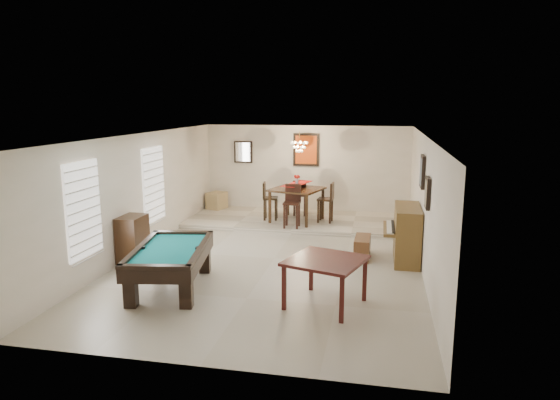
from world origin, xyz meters
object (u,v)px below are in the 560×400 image
(pool_table, at_px, (171,268))
(corner_bench, at_px, (217,200))
(dining_chair_east, at_px, (325,202))
(flower_vase, at_px, (297,179))
(dining_table, at_px, (297,202))
(piano_bench, at_px, (362,248))
(dining_chair_south, at_px, (292,206))
(square_table, at_px, (325,282))
(apothecary_chest, at_px, (133,240))
(dining_chair_north, at_px, (301,197))
(chandelier, at_px, (299,143))
(dining_chair_west, at_px, (271,201))
(upright_piano, at_px, (400,234))

(pool_table, distance_m, corner_bench, 6.20)
(dining_chair_east, bearing_deg, flower_vase, -82.54)
(dining_table, bearing_deg, flower_vase, 0.00)
(piano_bench, distance_m, flower_vase, 3.32)
(dining_chair_south, xyz_separation_m, corner_bench, (-2.61, 1.81, -0.30))
(corner_bench, bearing_deg, dining_chair_east, -17.23)
(square_table, height_order, apothecary_chest, apothecary_chest)
(pool_table, height_order, flower_vase, flower_vase)
(flower_vase, bearing_deg, square_table, -75.55)
(flower_vase, relative_size, dining_chair_north, 0.25)
(piano_bench, relative_size, apothecary_chest, 0.81)
(pool_table, relative_size, piano_bench, 2.66)
(pool_table, xyz_separation_m, chandelier, (1.45, 5.23, 1.84))
(dining_chair_west, bearing_deg, chandelier, -82.71)
(dining_table, bearing_deg, dining_chair_north, 90.98)
(dining_chair_north, distance_m, dining_chair_west, 1.00)
(square_table, xyz_separation_m, dining_chair_south, (-1.35, 4.50, 0.28))
(pool_table, bearing_deg, apothecary_chest, 129.71)
(corner_bench, bearing_deg, piano_bench, -39.30)
(piano_bench, height_order, corner_bench, corner_bench)
(piano_bench, height_order, dining_chair_east, dining_chair_east)
(pool_table, relative_size, dining_chair_east, 2.04)
(dining_chair_west, height_order, corner_bench, dining_chair_west)
(square_table, height_order, dining_chair_south, dining_chair_south)
(dining_chair_west, bearing_deg, upright_piano, -135.27)
(upright_piano, xyz_separation_m, corner_bench, (-5.23, 3.66, -0.21))
(apothecary_chest, bearing_deg, dining_chair_east, 48.27)
(pool_table, bearing_deg, corner_bench, 91.18)
(flower_vase, distance_m, dining_chair_east, 0.97)
(upright_piano, relative_size, dining_table, 1.13)
(pool_table, height_order, chandelier, chandelier)
(dining_chair_south, distance_m, chandelier, 1.80)
(upright_piano, bearing_deg, apothecary_chest, -166.27)
(pool_table, height_order, dining_chair_east, dining_chair_east)
(dining_chair_north, distance_m, chandelier, 1.66)
(square_table, distance_m, dining_table, 5.40)
(upright_piano, xyz_separation_m, dining_table, (-2.61, 2.57, 0.05))
(pool_table, xyz_separation_m, piano_bench, (3.27, 2.44, -0.13))
(dining_chair_east, bearing_deg, dining_table, -82.54)
(apothecary_chest, bearing_deg, flower_vase, 54.80)
(flower_vase, bearing_deg, dining_table, 180.00)
(dining_chair_south, xyz_separation_m, dining_chair_east, (0.77, 0.76, -0.02))
(piano_bench, height_order, dining_chair_south, dining_chair_south)
(dining_chair_north, relative_size, chandelier, 1.67)
(square_table, distance_m, dining_chair_east, 5.30)
(pool_table, xyz_separation_m, apothecary_chest, (-1.31, 1.12, 0.14))
(dining_table, distance_m, dining_chair_east, 0.76)
(apothecary_chest, bearing_deg, piano_bench, 16.11)
(upright_piano, xyz_separation_m, dining_chair_east, (-1.85, 2.62, 0.07))
(chandelier, bearing_deg, apothecary_chest, -123.86)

